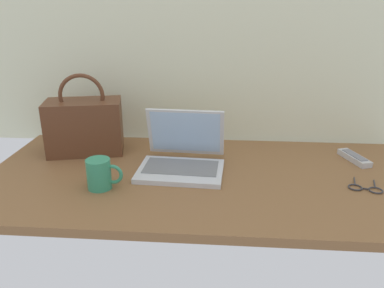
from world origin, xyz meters
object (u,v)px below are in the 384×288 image
at_px(remote_control_near, 354,158).
at_px(handbag, 85,125).
at_px(eyeglasses, 365,188).
at_px(laptop, 182,157).
at_px(coffee_mug, 100,174).

distance_m(remote_control_near, handbag, 1.10).
height_order(eyeglasses, handbag, handbag).
height_order(remote_control_near, handbag, handbag).
height_order(laptop, remote_control_near, laptop).
bearing_deg(laptop, eyeglasses, -11.08).
bearing_deg(laptop, coffee_mug, -144.68).
height_order(laptop, eyeglasses, laptop).
bearing_deg(handbag, eyeglasses, -13.89).
xyz_separation_m(eyeglasses, handbag, (-1.05, 0.26, 0.11)).
relative_size(laptop, eyeglasses, 2.58).
relative_size(coffee_mug, handbag, 0.37).
distance_m(coffee_mug, eyeglasses, 0.90).
bearing_deg(coffee_mug, laptop, 35.32).
bearing_deg(remote_control_near, coffee_mug, -161.63).
bearing_deg(handbag, coffee_mug, -63.64).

